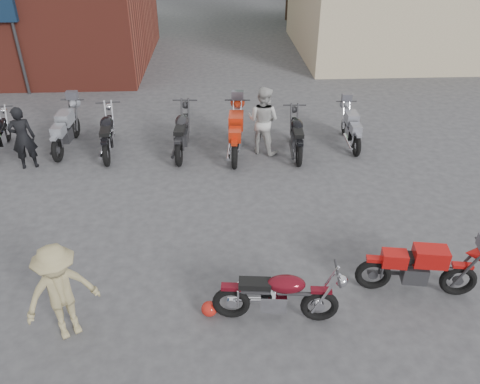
{
  "coord_description": "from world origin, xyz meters",
  "views": [
    {
      "loc": [
        -0.17,
        -6.08,
        5.51
      ],
      "look_at": [
        0.21,
        1.5,
        0.9
      ],
      "focal_mm": 35.0,
      "sensor_mm": 36.0,
      "label": 1
    }
  ],
  "objects_px": {
    "vintage_motorcycle": "(278,292)",
    "person_tan": "(61,293)",
    "person_dark": "(23,138)",
    "person_light": "(263,121)",
    "helmet": "(209,309)",
    "row_bike_3": "(182,130)",
    "row_bike_2": "(107,131)",
    "row_bike_4": "(236,131)",
    "sportbike": "(421,266)",
    "row_bike_6": "(351,127)",
    "row_bike_5": "(297,133)",
    "row_bike_1": "(65,128)"
  },
  "relations": [
    {
      "from": "person_light",
      "to": "row_bike_5",
      "type": "relative_size",
      "value": 0.91
    },
    {
      "from": "helmet",
      "to": "person_dark",
      "type": "xyz_separation_m",
      "value": [
        -4.49,
        5.17,
        0.67
      ]
    },
    {
      "from": "person_dark",
      "to": "row_bike_6",
      "type": "xyz_separation_m",
      "value": [
        8.26,
        0.9,
        -0.27
      ]
    },
    {
      "from": "sportbike",
      "to": "row_bike_2",
      "type": "distance_m",
      "value": 8.25
    },
    {
      "from": "row_bike_2",
      "to": "row_bike_3",
      "type": "height_order",
      "value": "row_bike_3"
    },
    {
      "from": "helmet",
      "to": "row_bike_3",
      "type": "xyz_separation_m",
      "value": [
        -0.73,
        5.87,
        0.49
      ]
    },
    {
      "from": "person_dark",
      "to": "row_bike_1",
      "type": "relative_size",
      "value": 0.79
    },
    {
      "from": "helmet",
      "to": "sportbike",
      "type": "bearing_deg",
      "value": 5.88
    },
    {
      "from": "sportbike",
      "to": "person_tan",
      "type": "distance_m",
      "value": 5.57
    },
    {
      "from": "helmet",
      "to": "person_tan",
      "type": "height_order",
      "value": "person_tan"
    },
    {
      "from": "row_bike_6",
      "to": "person_tan",
      "type": "bearing_deg",
      "value": 138.42
    },
    {
      "from": "person_light",
      "to": "row_bike_2",
      "type": "bearing_deg",
      "value": 27.9
    },
    {
      "from": "person_tan",
      "to": "row_bike_3",
      "type": "height_order",
      "value": "person_tan"
    },
    {
      "from": "row_bike_2",
      "to": "row_bike_4",
      "type": "height_order",
      "value": "row_bike_4"
    },
    {
      "from": "person_tan",
      "to": "row_bike_3",
      "type": "relative_size",
      "value": 0.77
    },
    {
      "from": "person_light",
      "to": "row_bike_6",
      "type": "bearing_deg",
      "value": -141.94
    },
    {
      "from": "person_light",
      "to": "row_bike_3",
      "type": "bearing_deg",
      "value": 27.05
    },
    {
      "from": "person_dark",
      "to": "row_bike_5",
      "type": "bearing_deg",
      "value": 167.87
    },
    {
      "from": "person_dark",
      "to": "row_bike_6",
      "type": "bearing_deg",
      "value": 170.09
    },
    {
      "from": "row_bike_4",
      "to": "row_bike_5",
      "type": "relative_size",
      "value": 1.12
    },
    {
      "from": "row_bike_4",
      "to": "person_light",
      "type": "bearing_deg",
      "value": -80.2
    },
    {
      "from": "sportbike",
      "to": "row_bike_6",
      "type": "distance_m",
      "value": 5.72
    },
    {
      "from": "row_bike_6",
      "to": "row_bike_2",
      "type": "bearing_deg",
      "value": 92.54
    },
    {
      "from": "row_bike_5",
      "to": "person_dark",
      "type": "bearing_deg",
      "value": 97.21
    },
    {
      "from": "sportbike",
      "to": "row_bike_2",
      "type": "bearing_deg",
      "value": 146.54
    },
    {
      "from": "person_dark",
      "to": "row_bike_2",
      "type": "bearing_deg",
      "value": -173.93
    },
    {
      "from": "row_bike_3",
      "to": "row_bike_4",
      "type": "distance_m",
      "value": 1.4
    },
    {
      "from": "sportbike",
      "to": "row_bike_3",
      "type": "height_order",
      "value": "row_bike_3"
    },
    {
      "from": "sportbike",
      "to": "row_bike_4",
      "type": "relative_size",
      "value": 0.88
    },
    {
      "from": "row_bike_3",
      "to": "sportbike",
      "type": "bearing_deg",
      "value": -139.46
    },
    {
      "from": "sportbike",
      "to": "helmet",
      "type": "xyz_separation_m",
      "value": [
        -3.44,
        -0.35,
        -0.43
      ]
    },
    {
      "from": "person_tan",
      "to": "row_bike_2",
      "type": "height_order",
      "value": "person_tan"
    },
    {
      "from": "helmet",
      "to": "row_bike_4",
      "type": "height_order",
      "value": "row_bike_4"
    },
    {
      "from": "person_light",
      "to": "row_bike_6",
      "type": "distance_m",
      "value": 2.46
    },
    {
      "from": "vintage_motorcycle",
      "to": "person_tan",
      "type": "xyz_separation_m",
      "value": [
        -3.16,
        -0.13,
        0.26
      ]
    },
    {
      "from": "vintage_motorcycle",
      "to": "sportbike",
      "type": "distance_m",
      "value": 2.43
    },
    {
      "from": "row_bike_2",
      "to": "row_bike_4",
      "type": "relative_size",
      "value": 0.94
    },
    {
      "from": "vintage_motorcycle",
      "to": "row_bike_3",
      "type": "xyz_separation_m",
      "value": [
        -1.79,
        6.0,
        0.06
      ]
    },
    {
      "from": "helmet",
      "to": "row_bike_6",
      "type": "distance_m",
      "value": 7.15
    },
    {
      "from": "row_bike_2",
      "to": "person_tan",
      "type": "bearing_deg",
      "value": 179.11
    },
    {
      "from": "sportbike",
      "to": "helmet",
      "type": "distance_m",
      "value": 3.48
    },
    {
      "from": "person_dark",
      "to": "person_light",
      "type": "relative_size",
      "value": 0.9
    },
    {
      "from": "row_bike_1",
      "to": "row_bike_4",
      "type": "height_order",
      "value": "row_bike_4"
    },
    {
      "from": "row_bike_3",
      "to": "row_bike_5",
      "type": "relative_size",
      "value": 1.08
    },
    {
      "from": "person_tan",
      "to": "person_light",
      "type": "bearing_deg",
      "value": 29.17
    },
    {
      "from": "row_bike_1",
      "to": "row_bike_5",
      "type": "xyz_separation_m",
      "value": [
        6.03,
        -0.58,
        -0.02
      ]
    },
    {
      "from": "sportbike",
      "to": "row_bike_1",
      "type": "height_order",
      "value": "row_bike_1"
    },
    {
      "from": "row_bike_3",
      "to": "row_bike_4",
      "type": "bearing_deg",
      "value": -94.05
    },
    {
      "from": "row_bike_1",
      "to": "row_bike_4",
      "type": "relative_size",
      "value": 0.93
    },
    {
      "from": "sportbike",
      "to": "row_bike_4",
      "type": "xyz_separation_m",
      "value": [
        -2.77,
        5.33,
        0.08
      ]
    }
  ]
}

